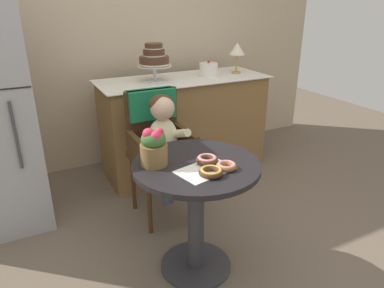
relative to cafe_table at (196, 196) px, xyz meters
name	(u,v)px	position (x,y,z in m)	size (l,w,h in m)	color
ground_plane	(196,266)	(0.00, 0.00, -0.51)	(8.00, 8.00, 0.00)	#6B5B4C
back_wall	(103,24)	(0.00, 1.85, 0.84)	(4.80, 0.10, 2.70)	#C1AD8E
cafe_table	(196,196)	(0.00, 0.00, 0.00)	(0.72, 0.72, 0.72)	black
wicker_chair	(157,134)	(0.05, 0.73, 0.13)	(0.42, 0.45, 0.95)	#472D19
seated_child	(165,135)	(0.05, 0.58, 0.17)	(0.27, 0.32, 0.73)	beige
paper_napkin	(205,170)	(0.00, -0.10, 0.21)	(0.30, 0.19, 0.00)	white
donut_front	(211,172)	(0.00, -0.16, 0.23)	(0.13, 0.13, 0.04)	#4C2D19
donut_mid	(226,166)	(0.11, -0.14, 0.23)	(0.11, 0.11, 0.03)	#936033
donut_side	(207,160)	(0.05, -0.03, 0.23)	(0.12, 0.12, 0.04)	#4C2D19
flower_vase	(154,146)	(-0.21, 0.09, 0.32)	(0.15, 0.15, 0.22)	brown
display_counter	(184,125)	(0.55, 1.30, -0.05)	(1.56, 0.62, 0.90)	olive
tiered_cake_stand	(154,59)	(0.27, 1.30, 0.59)	(0.30, 0.30, 0.32)	silver
round_layer_cake	(208,70)	(0.80, 1.29, 0.45)	(0.17, 0.17, 0.14)	white
table_lamp	(237,50)	(1.11, 1.29, 0.61)	(0.15, 0.15, 0.28)	#B28C47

